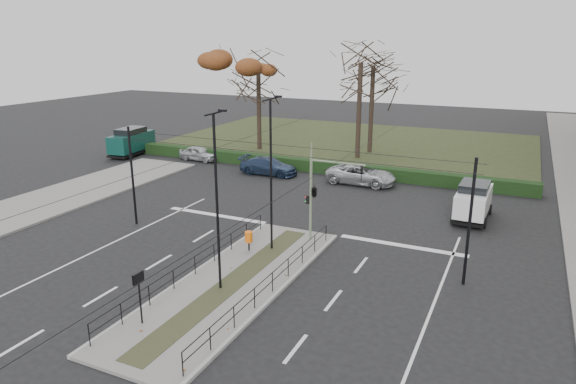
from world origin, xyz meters
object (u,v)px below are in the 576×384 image
Objects in this scene: white_van at (473,200)px; green_van at (132,141)px; traffic_light at (316,190)px; rust_tree at (258,68)px; parked_car_first at (199,153)px; bare_tree_center at (373,72)px; parked_car_fourth at (361,175)px; info_panel at (139,284)px; litter_bin at (249,237)px; streetlamp_median_far at (271,174)px; bare_tree_near at (361,70)px; parked_car_third at (269,166)px; streetlamp_median_near at (217,201)px.

green_van is at bearing 170.07° from white_van.
traffic_light is 0.46× the size of rust_tree.
traffic_light is 0.88× the size of green_van.
parked_car_first is 18.26m from bare_tree_center.
info_panel is at bearing 177.68° from parked_car_fourth.
litter_bin is at bearing 176.68° from parked_car_fourth.
rust_tree reaches higher than white_van.
traffic_light is 0.44× the size of bare_tree_center.
streetlamp_median_far reaches higher than parked_car_fourth.
bare_tree_center is (-2.34, 26.32, 3.61)m from streetlamp_median_far.
litter_bin is 0.09× the size of bare_tree_near.
traffic_light is at bearing -124.94° from parked_car_first.
rust_tree reaches higher than streetlamp_median_far.
traffic_light reaches higher than green_van.
parked_car_first is 0.37× the size of rust_tree.
traffic_light is 0.60× the size of streetlamp_median_far.
streetlamp_median_far reaches higher than white_van.
streetlamp_median_far is at bearing -125.02° from traffic_light.
litter_bin is 27.98m from bare_tree_center.
white_van is 21.09m from bare_tree_center.
traffic_light is 22.13m from bare_tree_near.
litter_bin is 8.18m from info_panel.
bare_tree_center reaches higher than litter_bin.
bare_tree_near is at bearing 21.06° from parked_car_fourth.
bare_tree_near reaches higher than streetlamp_median_far.
parked_car_fourth is at bearing -91.11° from parked_car_first.
rust_tree is (-12.01, 23.73, 7.27)m from litter_bin.
bare_tree_near is (10.33, 0.33, 0.05)m from rust_tree.
white_van is (10.08, 10.64, 0.34)m from litter_bin.
rust_tree is (-13.34, 8.16, 7.41)m from parked_car_fourth.
parked_car_third is 12.64m from bare_tree_near.
streetlamp_median_near is at bearing -160.10° from parked_car_third.
green_van is at bearing -159.17° from bare_tree_near.
parked_car_third is 1.11× the size of white_van.
bare_tree_near reaches higher than bare_tree_center.
streetlamp_median_far is 16.64m from parked_car_third.
parked_car_first is at bearing -151.80° from bare_tree_near.
info_panel reaches higher than litter_bin.
parked_car_third is (8.23, -1.88, 0.05)m from parked_car_first.
bare_tree_near reaches higher than white_van.
streetlamp_median_near reaches higher than green_van.
info_panel is 21.44m from white_van.
streetlamp_median_near is 0.72× the size of bare_tree_center.
white_van reaches higher than info_panel.
parked_car_fourth is 13.79m from bare_tree_center.
parked_car_third is 0.44× the size of bare_tree_center.
litter_bin is 0.20× the size of parked_car_fourth.
parked_car_third is at bearing -113.63° from bare_tree_center.
parked_car_fourth is (1.61, 23.69, -1.09)m from info_panel.
traffic_light is 11.51m from info_panel.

